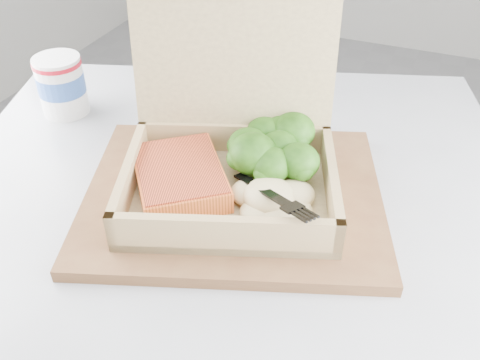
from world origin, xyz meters
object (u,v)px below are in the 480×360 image
at_px(serving_tray, 234,196).
at_px(cafe_table, 231,305).
at_px(takeout_container, 231,142).
at_px(paper_cup, 61,84).

bearing_deg(serving_tray, cafe_table, -90.34).
distance_m(serving_tray, takeout_container, 0.07).
bearing_deg(serving_tray, paper_cup, 162.65).
distance_m(cafe_table, serving_tray, 0.19).
relative_size(serving_tray, takeout_container, 1.17).
height_order(cafe_table, paper_cup, paper_cup).
height_order(takeout_container, paper_cup, takeout_container).
distance_m(serving_tray, paper_cup, 0.33).
bearing_deg(cafe_table, takeout_container, 108.26).
bearing_deg(takeout_container, cafe_table, -91.36).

